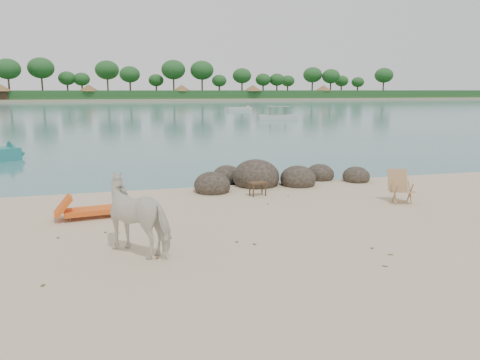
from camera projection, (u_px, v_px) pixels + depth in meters
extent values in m
plane|color=#336367|center=(127.00, 106.00, 95.56)|extent=(400.00, 400.00, 0.00)
cube|color=tan|center=(120.00, 99.00, 171.38)|extent=(420.00, 90.00, 1.40)
cube|color=#1E4C1E|center=(122.00, 95.00, 137.85)|extent=(420.00, 18.00, 2.40)
ellipsoid|color=black|center=(212.00, 186.00, 15.15)|extent=(1.18, 1.30, 0.88)
ellipsoid|color=black|center=(256.00, 178.00, 16.23)|extent=(1.61, 1.77, 1.21)
ellipsoid|color=black|center=(298.00, 180.00, 16.22)|extent=(1.22, 1.35, 0.92)
ellipsoid|color=black|center=(320.00, 175.00, 17.30)|extent=(1.02, 1.12, 0.76)
ellipsoid|color=black|center=(356.00, 177.00, 16.92)|extent=(0.96, 1.05, 0.72)
ellipsoid|color=black|center=(227.00, 177.00, 16.99)|extent=(1.02, 1.12, 0.77)
ellipsoid|color=black|center=(267.00, 175.00, 17.60)|extent=(0.70, 0.77, 0.53)
imported|color=silver|center=(141.00, 215.00, 9.48)|extent=(1.88, 1.91, 1.56)
plane|color=brown|center=(43.00, 287.00, 7.90)|extent=(0.12, 0.12, 0.00)
plane|color=brown|center=(288.00, 196.00, 14.60)|extent=(0.13, 0.13, 0.00)
plane|color=brown|center=(237.00, 243.00, 10.15)|extent=(0.14, 0.14, 0.00)
plane|color=brown|center=(372.00, 250.00, 9.75)|extent=(0.14, 0.14, 0.00)
plane|color=brown|center=(390.00, 256.00, 9.38)|extent=(0.13, 0.13, 0.00)
plane|color=brown|center=(385.00, 268.00, 8.76)|extent=(0.13, 0.13, 0.00)
plane|color=brown|center=(58.00, 239.00, 10.44)|extent=(0.12, 0.12, 0.00)
plane|color=brown|center=(157.00, 260.00, 9.18)|extent=(0.13, 0.13, 0.00)
plane|color=brown|center=(268.00, 205.00, 13.54)|extent=(0.14, 0.14, 0.00)
plane|color=brown|center=(254.00, 245.00, 10.01)|extent=(0.12, 0.12, 0.00)
plane|color=brown|center=(105.00, 234.00, 10.84)|extent=(0.11, 0.11, 0.00)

